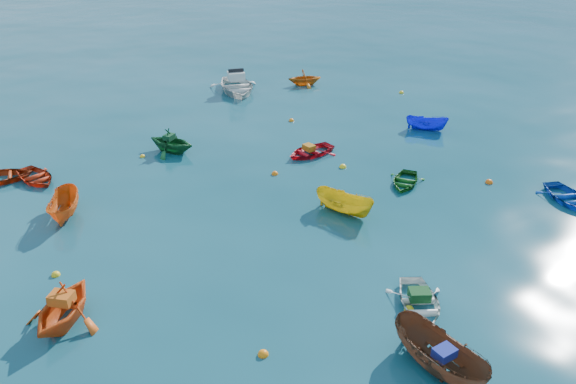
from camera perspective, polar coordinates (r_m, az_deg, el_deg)
ground at (r=23.24m, az=6.52°, el=-5.70°), size 160.00×160.00×0.00m
dinghy_white_near at (r=20.56m, az=13.14°, el=-11.32°), size 3.16×3.47×0.59m
sampan_brown_mid at (r=18.37m, az=14.92°, el=-17.15°), size 1.40×3.57×1.37m
dinghy_blue_se at (r=29.75m, az=26.48°, el=-0.81°), size 3.10×3.57×0.62m
dinghy_orange_w at (r=20.83m, az=-21.61°, el=-12.19°), size 3.93×3.96×1.58m
sampan_yellow_mid at (r=25.75m, az=5.71°, el=-2.11°), size 2.15×3.16×1.14m
dinghy_green_e at (r=28.83m, az=11.75°, el=0.81°), size 3.10×2.96×0.52m
sampan_orange_n at (r=27.22m, az=-21.57°, el=-2.34°), size 2.25×3.30×1.19m
dinghy_green_n at (r=32.63m, az=-11.69°, el=4.02°), size 3.54×3.65×1.47m
dinghy_red_ne at (r=31.62m, az=2.27°, el=3.82°), size 3.16×2.42×0.61m
sampan_blue_far at (r=36.22m, az=13.84°, el=6.16°), size 2.44×2.56×0.99m
dinghy_red_far at (r=31.33m, az=-24.19°, el=1.07°), size 2.72×3.30×0.60m
dinghy_orange_far at (r=44.35m, az=1.69°, el=10.81°), size 3.15×2.95×1.33m
motorboat_white at (r=42.85m, az=-5.22°, el=10.12°), size 4.92×5.87×1.65m
tarp_green_a at (r=20.35m, az=13.21°, el=-10.11°), size 0.90×0.83×0.35m
tarp_blue_a at (r=17.74m, az=15.61°, el=-15.46°), size 0.64×0.49×0.31m
tarp_orange_a at (r=20.29m, az=-22.01°, el=-9.97°), size 0.94×0.92×0.36m
tarp_green_b at (r=32.35m, az=-11.98°, el=5.49°), size 0.78×0.73×0.30m
tarp_orange_b at (r=31.37m, az=2.14°, el=4.55°), size 0.55×0.69×0.31m
buoy_or_a at (r=18.31m, az=-2.54°, el=-16.19°), size 0.35×0.35×0.35m
buoy_ye_a at (r=20.36m, az=12.19°, el=-11.64°), size 0.34×0.34×0.34m
buoy_ye_b at (r=23.28m, az=-22.51°, el=-7.82°), size 0.34×0.34×0.34m
buoy_or_c at (r=29.26m, az=-1.35°, el=1.81°), size 0.35×0.35×0.35m
buoy_ye_c at (r=30.17m, az=5.58°, el=2.51°), size 0.38×0.38×0.38m
buoy_or_d at (r=30.11m, az=19.74°, el=0.88°), size 0.39×0.39×0.39m
buoy_ye_d at (r=32.33m, az=-14.56°, el=3.48°), size 0.29×0.29×0.29m
buoy_or_e at (r=36.66m, az=0.34°, el=7.23°), size 0.34×0.34×0.34m
buoy_ye_e at (r=43.18m, az=11.44°, el=9.83°), size 0.35×0.35×0.35m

